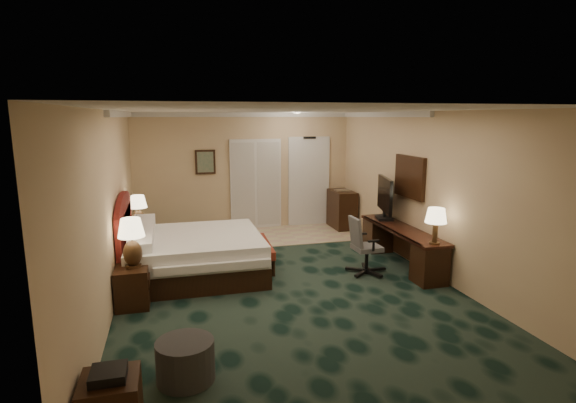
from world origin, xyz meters
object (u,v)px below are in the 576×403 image
object	(u,v)px
ottoman	(185,361)
lamp_near	(132,243)
nightstand_far	(142,242)
minibar	(342,209)
bed_bench	(257,255)
bed	(196,255)
nightstand_near	(132,287)
lamp_far	(138,212)
desk	(401,247)
desk_chair	(367,245)
tv	(385,198)

from	to	relation	value
ottoman	lamp_near	bearing A→B (deg)	106.49
nightstand_far	minibar	world-z (taller)	minibar
bed_bench	bed	bearing A→B (deg)	-169.35
nightstand_near	ottoman	size ratio (longest dim) A/B	0.96
lamp_far	desk	xyz separation A→B (m)	(4.51, -1.73, -0.52)
minibar	ottoman	bearing A→B (deg)	-124.87
desk_chair	desk	bearing A→B (deg)	15.51
ottoman	desk	size ratio (longest dim) A/B	0.25
bed	desk_chair	world-z (taller)	desk_chair
nightstand_far	minibar	distance (m)	4.61
tv	nightstand_near	bearing A→B (deg)	-148.51
nightstand_far	bed_bench	distance (m)	2.32
minibar	lamp_near	bearing A→B (deg)	-142.42
bed	minibar	world-z (taller)	minibar
nightstand_far	desk_chair	world-z (taller)	desk_chair
desk	nightstand_near	bearing A→B (deg)	-171.70
nightstand_near	lamp_near	world-z (taller)	lamp_near
nightstand_near	lamp_far	world-z (taller)	lamp_far
nightstand_near	minibar	xyz separation A→B (m)	(4.47, 3.48, 0.17)
desk	ottoman	bearing A→B (deg)	-145.18
nightstand_near	tv	size ratio (longest dim) A/B	0.54
lamp_near	minibar	distance (m)	5.63
nightstand_near	tv	world-z (taller)	tv
tv	minibar	bearing A→B (deg)	105.24
ottoman	desk_chair	bearing A→B (deg)	38.37
lamp_far	ottoman	distance (m)	4.50
bed_bench	nightstand_far	bearing A→B (deg)	151.95
bed	desk	world-z (taller)	bed
desk_chair	tv	bearing A→B (deg)	49.16
nightstand_near	nightstand_far	size ratio (longest dim) A/B	1.01
bed	minibar	xyz separation A→B (m)	(3.54, 2.41, 0.10)
nightstand_near	tv	bearing A→B (deg)	17.02
bed	ottoman	bearing A→B (deg)	-95.32
desk	lamp_far	bearing A→B (deg)	159.06
bed	nightstand_near	xyz separation A→B (m)	(-0.93, -1.07, -0.06)
ottoman	desk	world-z (taller)	desk
lamp_near	ottoman	distance (m)	2.27
bed	lamp_near	bearing A→B (deg)	-131.69
lamp_far	ottoman	world-z (taller)	lamp_far
bed_bench	lamp_near	bearing A→B (deg)	-146.71
desk	desk_chair	size ratio (longest dim) A/B	2.39
bed_bench	tv	distance (m)	2.66
lamp_near	ottoman	xyz separation A→B (m)	(0.61, -2.08, -0.69)
bed	minibar	distance (m)	4.28
nightstand_far	minibar	bearing A→B (deg)	13.47
lamp_near	minibar	bearing A→B (deg)	37.58
nightstand_near	desk_chair	bearing A→B (deg)	6.40
nightstand_near	desk	xyz separation A→B (m)	(4.48, 0.65, 0.06)
lamp_near	minibar	world-z (taller)	lamp_near
bed	ottoman	world-z (taller)	bed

